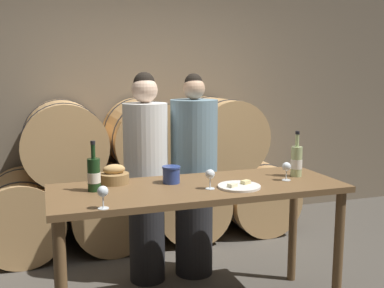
% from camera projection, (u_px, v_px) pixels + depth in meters
% --- Properties ---
extents(stone_wall_back, '(10.00, 0.12, 3.20)m').
position_uv_depth(stone_wall_back, '(133.00, 75.00, 4.74)').
color(stone_wall_back, '#7F705B').
rests_on(stone_wall_back, ground_plane).
extents(barrel_stack, '(3.02, 0.86, 1.39)m').
position_uv_depth(barrel_stack, '(146.00, 175.00, 4.38)').
color(barrel_stack, tan).
rests_on(barrel_stack, ground_plane).
extents(tasting_table, '(1.89, 0.69, 0.91)m').
position_uv_depth(tasting_table, '(199.00, 203.00, 2.91)').
color(tasting_table, brown).
rests_on(tasting_table, ground_plane).
extents(person_left, '(0.34, 0.34, 1.63)m').
position_uv_depth(person_left, '(146.00, 177.00, 3.45)').
color(person_left, '#232326').
rests_on(person_left, ground_plane).
extents(person_right, '(0.37, 0.37, 1.62)m').
position_uv_depth(person_right, '(194.00, 176.00, 3.58)').
color(person_right, '#232326').
rests_on(person_right, ground_plane).
extents(wine_bottle_red, '(0.08, 0.08, 0.31)m').
position_uv_depth(wine_bottle_red, '(94.00, 174.00, 2.74)').
color(wine_bottle_red, '#193819').
rests_on(wine_bottle_red, tasting_table).
extents(wine_bottle_white, '(0.08, 0.08, 0.32)m').
position_uv_depth(wine_bottle_white, '(296.00, 161.00, 3.13)').
color(wine_bottle_white, '#ADBC7F').
rests_on(wine_bottle_white, tasting_table).
extents(blue_crock, '(0.12, 0.12, 0.11)m').
position_uv_depth(blue_crock, '(171.00, 174.00, 2.95)').
color(blue_crock, navy).
rests_on(blue_crock, tasting_table).
extents(bread_basket, '(0.19, 0.19, 0.13)m').
position_uv_depth(bread_basket, '(114.00, 176.00, 2.94)').
color(bread_basket, olive).
rests_on(bread_basket, tasting_table).
extents(cheese_plate, '(0.27, 0.27, 0.04)m').
position_uv_depth(cheese_plate, '(239.00, 186.00, 2.84)').
color(cheese_plate, white).
rests_on(cheese_plate, tasting_table).
extents(wine_glass_far_left, '(0.06, 0.06, 0.13)m').
position_uv_depth(wine_glass_far_left, '(103.00, 193.00, 2.38)').
color(wine_glass_far_left, white).
rests_on(wine_glass_far_left, tasting_table).
extents(wine_glass_left, '(0.06, 0.06, 0.13)m').
position_uv_depth(wine_glass_left, '(210.00, 175.00, 2.79)').
color(wine_glass_left, white).
rests_on(wine_glass_left, tasting_table).
extents(wine_glass_center, '(0.06, 0.06, 0.13)m').
position_uv_depth(wine_glass_center, '(287.00, 167.00, 3.01)').
color(wine_glass_center, white).
rests_on(wine_glass_center, tasting_table).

